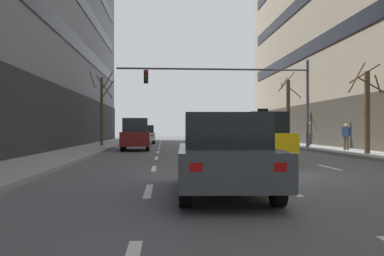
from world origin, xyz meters
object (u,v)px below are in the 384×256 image
object	(u,v)px
traffic_signal_0	(243,85)
taxi_driving_3	(263,137)
car_driving_0	(224,155)
car_driving_2	(145,135)
pedestrian_1	(309,132)
pedestrian_0	(346,135)
car_driving_1	(135,134)
street_tree_0	(102,107)
street_tree_1	(367,109)
street_tree_2	(288,110)

from	to	relation	value
traffic_signal_0	taxi_driving_3	bearing A→B (deg)	-95.65
car_driving_0	car_driving_2	distance (m)	29.39
pedestrian_1	pedestrian_0	bearing A→B (deg)	-91.25
car_driving_1	taxi_driving_3	xyz separation A→B (m)	(6.08, -8.76, 0.02)
street_tree_0	street_tree_1	bearing A→B (deg)	-36.39
car_driving_0	traffic_signal_0	bearing A→B (deg)	77.46
car_driving_1	pedestrian_1	bearing A→B (deg)	13.32
car_driving_1	car_driving_2	bearing A→B (deg)	89.81
taxi_driving_3	pedestrian_0	size ratio (longest dim) A/B	2.81
street_tree_0	pedestrian_1	bearing A→B (deg)	-5.18
taxi_driving_3	street_tree_2	size ratio (longest dim) A/B	0.72
pedestrian_0	pedestrian_1	xyz separation A→B (m)	(0.14, 6.24, 0.14)
traffic_signal_0	street_tree_2	bearing A→B (deg)	52.55
car_driving_2	car_driving_1	bearing A→B (deg)	-90.19
car_driving_1	street_tree_1	size ratio (longest dim) A/B	0.91
traffic_signal_0	street_tree_2	distance (m)	8.31
street_tree_2	street_tree_1	bearing A→B (deg)	-89.97
taxi_driving_3	street_tree_1	xyz separation A→B (m)	(5.84, 2.26, 1.32)
car_driving_0	pedestrian_1	xyz separation A→B (m)	(9.40, 20.54, 0.32)
street_tree_1	taxi_driving_3	bearing A→B (deg)	-158.87
car_driving_2	taxi_driving_3	bearing A→B (deg)	-73.50
car_driving_2	traffic_signal_0	world-z (taller)	traffic_signal_0
car_driving_0	taxi_driving_3	xyz separation A→B (m)	(3.02, 8.84, 0.20)
car_driving_1	traffic_signal_0	xyz separation A→B (m)	(6.92, -0.22, 3.16)
car_driving_2	street_tree_2	bearing A→B (deg)	-24.21
taxi_driving_3	street_tree_1	bearing A→B (deg)	21.13
car_driving_0	traffic_signal_0	world-z (taller)	traffic_signal_0
street_tree_1	car_driving_0	bearing A→B (deg)	-128.62
car_driving_2	traffic_signal_0	distance (m)	14.11
pedestrian_1	street_tree_0	bearing A→B (deg)	174.82
street_tree_2	pedestrian_0	size ratio (longest dim) A/B	3.89
street_tree_1	pedestrian_1	distance (m)	9.54
traffic_signal_0	street_tree_2	xyz separation A→B (m)	(4.99, 6.51, -1.30)
taxi_driving_3	pedestrian_0	distance (m)	8.30
car_driving_0	street_tree_1	bearing A→B (deg)	51.38
car_driving_2	street_tree_0	bearing A→B (deg)	-111.06
car_driving_0	street_tree_0	world-z (taller)	street_tree_0
traffic_signal_0	street_tree_2	size ratio (longest dim) A/B	2.10
car_driving_1	street_tree_0	world-z (taller)	street_tree_0
car_driving_2	street_tree_0	size ratio (longest dim) A/B	0.83
taxi_driving_3	pedestrian_1	distance (m)	13.34
taxi_driving_3	traffic_signal_0	bearing A→B (deg)	84.35
car_driving_1	pedestrian_0	distance (m)	12.76
car_driving_2	pedestrian_1	xyz separation A→B (m)	(12.43, -8.69, 0.31)
car_driving_2	street_tree_1	world-z (taller)	street_tree_1
car_driving_1	taxi_driving_3	bearing A→B (deg)	-55.23
street_tree_1	street_tree_2	size ratio (longest dim) A/B	0.79
taxi_driving_3	street_tree_0	xyz separation A→B (m)	(-8.86, 13.09, 1.92)
traffic_signal_0	street_tree_2	world-z (taller)	street_tree_2
pedestrian_0	street_tree_1	bearing A→B (deg)	-97.21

